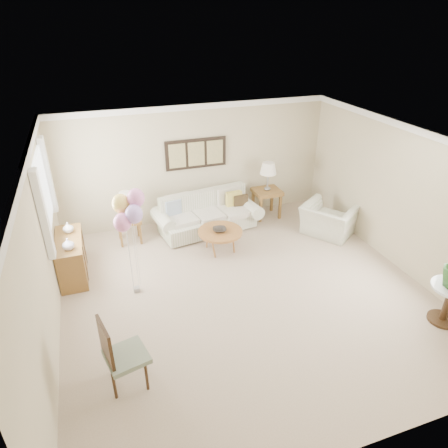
% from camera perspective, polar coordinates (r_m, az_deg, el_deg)
% --- Properties ---
extents(ground_plane, '(6.00, 6.00, 0.00)m').
position_cam_1_polar(ground_plane, '(6.97, 3.07, -9.63)').
color(ground_plane, '#B6A58F').
extents(room_shell, '(6.04, 6.04, 2.60)m').
position_cam_1_polar(room_shell, '(6.15, 2.18, 2.74)').
color(room_shell, beige).
rests_on(room_shell, ground).
extents(wall_art_triptych, '(1.35, 0.06, 0.65)m').
position_cam_1_polar(wall_art_triptych, '(8.76, -4.01, 9.99)').
color(wall_art_triptych, black).
rests_on(wall_art_triptych, ground).
extents(sofa, '(2.36, 1.14, 0.83)m').
position_cam_1_polar(sofa, '(8.70, -2.44, 1.17)').
color(sofa, silver).
rests_on(sofa, ground).
extents(end_table_left, '(0.49, 0.44, 0.53)m').
position_cam_1_polar(end_table_left, '(8.39, -13.47, 0.21)').
color(end_table_left, brown).
rests_on(end_table_left, ground).
extents(end_table_right, '(0.61, 0.55, 0.66)m').
position_cam_1_polar(end_table_right, '(9.23, 6.15, 4.26)').
color(end_table_right, brown).
rests_on(end_table_right, ground).
extents(lamp_left, '(0.33, 0.33, 0.59)m').
position_cam_1_polar(lamp_left, '(8.16, -13.88, 3.53)').
color(lamp_left, gray).
rests_on(lamp_left, end_table_left).
extents(lamp_right, '(0.37, 0.37, 0.65)m').
position_cam_1_polar(lamp_right, '(9.00, 6.34, 7.78)').
color(lamp_right, gray).
rests_on(lamp_right, end_table_right).
extents(coffee_table, '(0.88, 0.88, 0.45)m').
position_cam_1_polar(coffee_table, '(7.87, -0.55, -1.18)').
color(coffee_table, '#985E37').
rests_on(coffee_table, ground).
extents(decor_bowl, '(0.31, 0.31, 0.07)m').
position_cam_1_polar(decor_bowl, '(7.81, -0.64, -0.84)').
color(decor_bowl, '#282420').
rests_on(decor_bowl, coffee_table).
extents(armchair, '(1.32, 1.35, 0.67)m').
position_cam_1_polar(armchair, '(8.78, 14.63, 0.56)').
color(armchair, silver).
rests_on(armchair, ground).
extents(accent_chair, '(0.59, 0.59, 1.01)m').
position_cam_1_polar(accent_chair, '(5.34, -14.67, -17.40)').
color(accent_chair, gray).
rests_on(accent_chair, ground).
extents(credenza, '(0.46, 1.20, 0.74)m').
position_cam_1_polar(credenza, '(7.67, -20.94, -4.47)').
color(credenza, brown).
rests_on(credenza, ground).
extents(vase_white, '(0.23, 0.23, 0.20)m').
position_cam_1_polar(vase_white, '(7.13, -21.40, -2.67)').
color(vase_white, silver).
rests_on(vase_white, credenza).
extents(vase_sage, '(0.23, 0.23, 0.19)m').
position_cam_1_polar(vase_sage, '(7.68, -21.40, -0.47)').
color(vase_sage, silver).
rests_on(vase_sage, credenza).
extents(balloon_cluster, '(0.53, 0.47, 1.87)m').
position_cam_1_polar(balloon_cluster, '(6.33, -13.52, 1.92)').
color(balloon_cluster, gray).
rests_on(balloon_cluster, ground).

